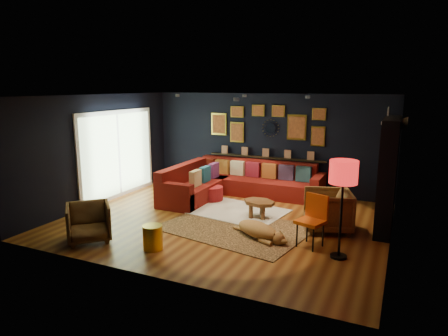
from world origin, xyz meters
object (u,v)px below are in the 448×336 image
at_px(coffee_table, 259,204).
at_px(pouf, 213,193).
at_px(dog, 257,227).
at_px(armchair_left, 89,221).
at_px(gold_stool, 153,237).
at_px(floor_lamp, 343,176).
at_px(orange_chair, 313,216).
at_px(sectional, 232,184).
at_px(armchair_right, 328,209).

xyz_separation_m(coffee_table, pouf, (-1.48, 0.77, -0.12)).
bearing_deg(dog, armchair_left, -127.90).
xyz_separation_m(gold_stool, dog, (1.48, 1.25, 0.00)).
height_order(pouf, floor_lamp, floor_lamp).
bearing_deg(armchair_left, orange_chair, -23.34).
height_order(armchair_left, gold_stool, armchair_left).
bearing_deg(coffee_table, pouf, 152.66).
distance_m(sectional, armchair_right, 3.08).
bearing_deg(sectional, pouf, -112.39).
relative_size(pouf, armchair_left, 0.67).
bearing_deg(floor_lamp, gold_stool, -161.80).
xyz_separation_m(sectional, orange_chair, (2.60, -2.37, 0.22)).
bearing_deg(sectional, armchair_right, -28.89).
bearing_deg(armchair_left, coffee_table, 1.20).
height_order(coffee_table, armchair_right, armchair_right).
relative_size(gold_stool, floor_lamp, 0.26).
distance_m(coffee_table, gold_stool, 2.59).
xyz_separation_m(coffee_table, armchair_left, (-2.40, -2.49, 0.07)).
relative_size(sectional, armchair_right, 3.85).
xyz_separation_m(pouf, armchair_left, (-0.92, -3.26, 0.19)).
height_order(armchair_right, orange_chair, orange_chair).
relative_size(coffee_table, armchair_left, 1.10).
height_order(gold_stool, floor_lamp, floor_lamp).
distance_m(orange_chair, floor_lamp, 1.04).
bearing_deg(pouf, sectional, 67.61).
relative_size(sectional, floor_lamp, 2.08).
xyz_separation_m(orange_chair, floor_lamp, (0.51, -0.33, 0.83)).
bearing_deg(pouf, orange_chair, -31.91).
height_order(sectional, gold_stool, sectional).
bearing_deg(armchair_right, dog, -67.62).
distance_m(armchair_left, armchair_right, 4.53).
bearing_deg(coffee_table, armchair_right, -4.70).
xyz_separation_m(armchair_left, floor_lamp, (4.28, 1.15, 1.00)).
height_order(pouf, armchair_right, armchair_right).
height_order(gold_stool, dog, gold_stool).
height_order(sectional, armchair_right, armchair_right).
distance_m(sectional, orange_chair, 3.53).
bearing_deg(floor_lamp, armchair_left, -164.98).
xyz_separation_m(pouf, orange_chair, (2.85, -1.77, 0.35)).
bearing_deg(dog, armchair_right, 65.76).
distance_m(armchair_left, orange_chair, 4.05).
xyz_separation_m(sectional, floor_lamp, (3.11, -2.71, 1.06)).
xyz_separation_m(pouf, floor_lamp, (3.36, -2.11, 1.18)).
height_order(armchair_left, dog, armchair_left).
distance_m(gold_stool, dog, 1.94).
xyz_separation_m(armchair_right, orange_chair, (-0.10, -0.89, 0.10)).
bearing_deg(floor_lamp, armchair_right, 108.84).
bearing_deg(gold_stool, sectional, 91.77).
relative_size(coffee_table, floor_lamp, 0.52).
bearing_deg(orange_chair, armchair_left, -139.29).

